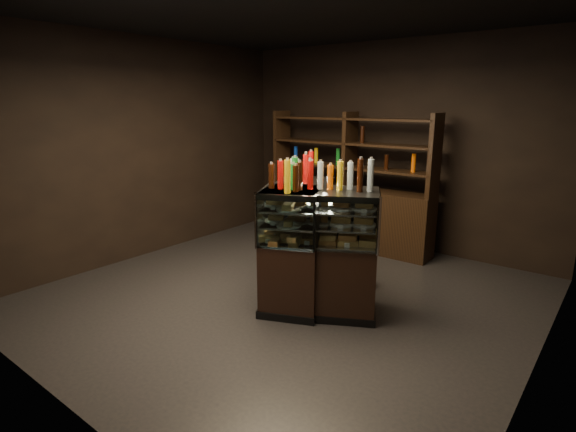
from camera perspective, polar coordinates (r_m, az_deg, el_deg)
name	(u,v)px	position (r m, az deg, el deg)	size (l,w,h in m)	color
ground	(287,295)	(5.19, -0.11, -9.99)	(5.00, 5.00, 0.00)	black
room_shell	(287,121)	(4.74, -0.12, 11.97)	(5.02, 5.02, 3.01)	black
display_case	(308,266)	(4.80, 2.56, -6.36)	(1.52, 1.33, 1.30)	black
food_display	(308,215)	(4.63, 2.61, 0.08)	(1.18, 1.09, 0.41)	#BD7744
bottles_top	(309,173)	(4.55, 2.72, 5.44)	(1.02, 0.95, 0.30)	black
potted_conifer	(361,253)	(5.34, 9.32, -4.65)	(0.34, 0.34, 0.73)	black
back_shelving	(348,206)	(6.85, 7.61, 1.23)	(2.60, 0.45, 2.00)	black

